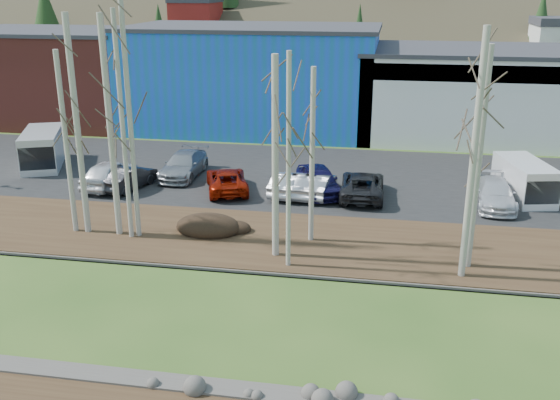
% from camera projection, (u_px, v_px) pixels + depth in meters
% --- Properties ---
extents(near_bank_rocks, '(80.00, 0.80, 0.50)m').
position_uv_depth(near_bank_rocks, '(196.00, 387.00, 18.67)').
color(near_bank_rocks, '#47423D').
rests_on(near_bank_rocks, ground).
extents(river, '(80.00, 8.00, 0.90)m').
position_uv_depth(river, '(230.00, 318.00, 22.49)').
color(river, '#152432').
rests_on(river, ground).
extents(far_bank_rocks, '(80.00, 0.80, 0.46)m').
position_uv_depth(far_bank_rocks, '(254.00, 270.00, 26.30)').
color(far_bank_rocks, '#47423D').
rests_on(far_bank_rocks, ground).
extents(far_bank, '(80.00, 7.00, 0.15)m').
position_uv_depth(far_bank, '(269.00, 240.00, 29.26)').
color(far_bank, '#382616').
rests_on(far_bank, ground).
extents(parking_lot, '(80.00, 14.00, 0.14)m').
position_uv_depth(parking_lot, '(301.00, 176.00, 39.03)').
color(parking_lot, black).
rests_on(parking_lot, ground).
extents(building_brick, '(16.32, 12.24, 7.80)m').
position_uv_depth(building_brick, '(54.00, 75.00, 54.76)').
color(building_brick, brown).
rests_on(building_brick, ground).
extents(building_blue, '(20.40, 12.24, 8.30)m').
position_uv_depth(building_blue, '(254.00, 77.00, 51.71)').
color(building_blue, '#1767AE').
rests_on(building_blue, ground).
extents(building_white, '(18.36, 12.24, 6.80)m').
position_uv_depth(building_white, '(478.00, 92.00, 48.97)').
color(building_white, white).
rests_on(building_white, ground).
extents(dirt_mound, '(3.15, 2.22, 0.62)m').
position_uv_depth(dirt_mound, '(208.00, 225.00, 29.94)').
color(dirt_mound, black).
rests_on(dirt_mound, far_bank).
extents(birch_0, '(0.24, 0.24, 8.57)m').
position_uv_depth(birch_0, '(66.00, 144.00, 28.76)').
color(birch_0, beige).
rests_on(birch_0, far_bank).
extents(birch_1, '(0.23, 0.23, 11.20)m').
position_uv_depth(birch_1, '(130.00, 119.00, 27.75)').
color(birch_1, beige).
rests_on(birch_1, far_bank).
extents(birch_2, '(0.29, 0.29, 10.14)m').
position_uv_depth(birch_2, '(77.00, 128.00, 28.41)').
color(birch_2, beige).
rests_on(birch_2, far_bank).
extents(birch_3, '(0.21, 0.21, 10.35)m').
position_uv_depth(birch_3, '(123.00, 129.00, 27.74)').
color(birch_3, beige).
rests_on(birch_3, far_bank).
extents(birch_4, '(0.29, 0.29, 8.67)m').
position_uv_depth(birch_4, '(275.00, 159.00, 26.06)').
color(birch_4, beige).
rests_on(birch_4, far_bank).
extents(birch_5, '(0.24, 0.24, 7.96)m').
position_uv_depth(birch_5, '(312.00, 157.00, 27.78)').
color(birch_5, beige).
rests_on(birch_5, far_bank).
extents(birch_6, '(0.20, 0.20, 8.90)m').
position_uv_depth(birch_6, '(289.00, 164.00, 24.99)').
color(birch_6, beige).
rests_on(birch_6, far_bank).
extents(birch_7, '(0.27, 0.27, 9.89)m').
position_uv_depth(birch_7, '(473.00, 158.00, 23.89)').
color(birch_7, beige).
rests_on(birch_7, far_bank).
extents(birch_8, '(0.29, 0.29, 9.15)m').
position_uv_depth(birch_8, '(478.00, 161.00, 24.89)').
color(birch_8, beige).
rests_on(birch_8, far_bank).
extents(birch_10, '(0.29, 0.29, 10.14)m').
position_uv_depth(birch_10, '(110.00, 129.00, 28.14)').
color(birch_10, beige).
rests_on(birch_10, far_bank).
extents(car_0, '(2.21, 4.76, 1.58)m').
position_uv_depth(car_0, '(110.00, 173.00, 36.51)').
color(car_0, silver).
rests_on(car_0, parking_lot).
extents(car_1, '(2.31, 4.24, 1.33)m').
position_uv_depth(car_1, '(129.00, 178.00, 36.16)').
color(car_1, black).
rests_on(car_1, parking_lot).
extents(car_2, '(3.57, 5.16, 1.31)m').
position_uv_depth(car_2, '(227.00, 180.00, 35.75)').
color(car_2, '#991906').
rests_on(car_2, parking_lot).
extents(car_3, '(2.10, 5.07, 1.47)m').
position_uv_depth(car_3, '(184.00, 165.00, 38.47)').
color(car_3, gray).
rests_on(car_3, parking_lot).
extents(car_4, '(3.48, 5.02, 1.59)m').
position_uv_depth(car_4, '(319.00, 180.00, 35.23)').
color(car_4, '#161243').
rests_on(car_4, parking_lot).
extents(car_5, '(1.77, 3.99, 1.27)m').
position_uv_depth(car_5, '(306.00, 184.00, 35.06)').
color(car_5, '#A4A4A6').
rests_on(car_5, parking_lot).
extents(car_6, '(2.44, 5.12, 1.41)m').
position_uv_depth(car_6, '(362.00, 185.00, 34.73)').
color(car_6, black).
rests_on(car_6, parking_lot).
extents(car_7, '(2.08, 4.85, 1.39)m').
position_uv_depth(car_7, '(495.00, 193.00, 33.32)').
color(car_7, silver).
rests_on(car_7, parking_lot).
extents(car_8, '(1.77, 3.99, 1.27)m').
position_uv_depth(car_8, '(288.00, 183.00, 35.23)').
color(car_8, '#A4A4A6').
rests_on(car_8, parking_lot).
extents(car_9, '(1.77, 3.99, 1.27)m').
position_uv_depth(car_9, '(319.00, 185.00, 34.94)').
color(car_9, '#A4A4A6').
rests_on(car_9, parking_lot).
extents(van_white, '(2.95, 5.01, 2.05)m').
position_uv_depth(van_white, '(526.00, 181.00, 34.38)').
color(van_white, white).
rests_on(van_white, parking_lot).
extents(van_grey, '(4.05, 5.73, 2.31)m').
position_uv_depth(van_grey, '(42.00, 149.00, 40.43)').
color(van_grey, '#B7B9BB').
rests_on(van_grey, parking_lot).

